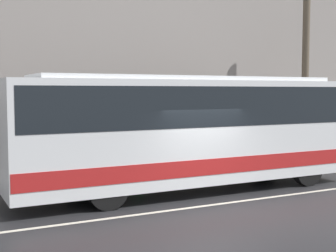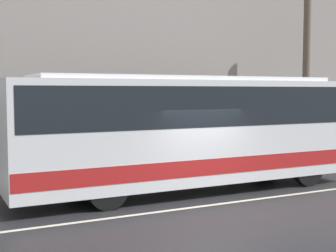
# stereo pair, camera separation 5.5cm
# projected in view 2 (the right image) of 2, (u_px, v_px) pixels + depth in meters

# --- Properties ---
(ground_plane) EXTENTS (60.00, 60.00, 0.00)m
(ground_plane) POSITION_uv_depth(u_px,v_px,m) (215.00, 205.00, 12.36)
(ground_plane) COLOR #262628
(sidewalk) EXTENTS (60.00, 2.71, 0.16)m
(sidewalk) POSITION_uv_depth(u_px,v_px,m) (136.00, 171.00, 17.12)
(sidewalk) COLOR #A09E99
(sidewalk) RESTS_ON ground_plane
(building_facade) EXTENTS (60.00, 0.35, 10.57)m
(building_facade) POSITION_uv_depth(u_px,v_px,m) (120.00, 37.00, 18.07)
(building_facade) COLOR gray
(building_facade) RESTS_ON ground_plane
(lane_stripe) EXTENTS (54.00, 0.14, 0.01)m
(lane_stripe) POSITION_uv_depth(u_px,v_px,m) (215.00, 205.00, 12.36)
(lane_stripe) COLOR beige
(lane_stripe) RESTS_ON ground_plane
(transit_bus) EXTENTS (10.69, 2.53, 3.43)m
(transit_bus) POSITION_uv_depth(u_px,v_px,m) (188.00, 127.00, 13.98)
(transit_bus) COLOR white
(transit_bus) RESTS_ON ground_plane
(utility_pole_near) EXTENTS (0.30, 0.30, 7.09)m
(utility_pole_near) POSITION_uv_depth(u_px,v_px,m) (306.00, 74.00, 19.81)
(utility_pole_near) COLOR brown
(utility_pole_near) RESTS_ON sidewalk
(pedestrian_waiting) EXTENTS (0.36, 0.36, 1.55)m
(pedestrian_waiting) POSITION_uv_depth(u_px,v_px,m) (137.00, 147.00, 17.93)
(pedestrian_waiting) COLOR #1E5933
(pedestrian_waiting) RESTS_ON sidewalk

